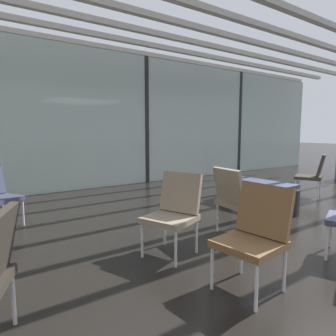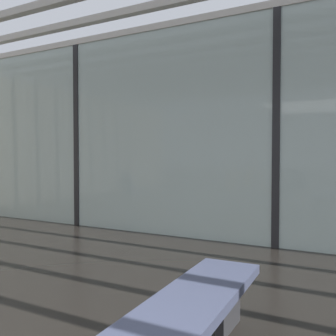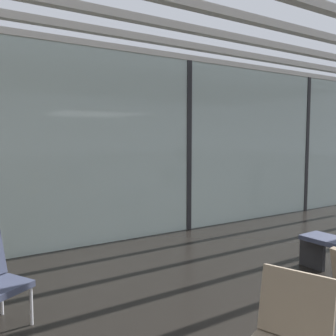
{
  "view_description": "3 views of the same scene",
  "coord_description": "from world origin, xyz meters",
  "views": [
    {
      "loc": [
        -3.93,
        -1.44,
        1.32
      ],
      "look_at": [
        -1.78,
        1.65,
        0.85
      ],
      "focal_mm": 31.53,
      "sensor_mm": 36.0,
      "label": 1
    },
    {
      "loc": [
        1.1,
        0.09,
        1.23
      ],
      "look_at": [
        -0.92,
        3.82,
        1.1
      ],
      "focal_mm": 39.84,
      "sensor_mm": 36.0,
      "label": 2
    },
    {
      "loc": [
        -3.91,
        -0.36,
        1.75
      ],
      "look_at": [
        1.3,
        8.0,
        0.93
      ],
      "focal_mm": 37.95,
      "sensor_mm": 36.0,
      "label": 3
    }
  ],
  "objects": [
    {
      "name": "glass_curtain_wall",
      "position": [
        0.0,
        5.2,
        1.6
      ],
      "size": [
        14.0,
        0.08,
        3.21
      ],
      "primitive_type": "cube",
      "color": "#A3B7B2",
      "rests_on": "ground"
    },
    {
      "name": "window_mullion_1",
      "position": [
        0.0,
        5.2,
        1.6
      ],
      "size": [
        0.1,
        0.12,
        3.21
      ],
      "primitive_type": "cube",
      "color": "black",
      "rests_on": "ground"
    },
    {
      "name": "window_mullion_2",
      "position": [
        3.5,
        5.2,
        1.6
      ],
      "size": [
        0.1,
        0.12,
        3.21
      ],
      "primitive_type": "cube",
      "color": "black",
      "rests_on": "ground"
    },
    {
      "name": "ceiling_slats",
      "position": [
        0.0,
        1.9,
        3.26
      ],
      "size": [
        13.72,
        6.72,
        0.1
      ],
      "color": "#B7B2A8",
      "rests_on": "glass_curtain_wall"
    },
    {
      "name": "parked_airplane",
      "position": [
        -0.21,
        9.77,
        2.03
      ],
      "size": [
        13.37,
        4.06,
        4.06
      ],
      "color": "silver",
      "rests_on": "ground"
    },
    {
      "name": "lounge_chair_2",
      "position": [
        -1.97,
        0.1,
        0.49
      ],
      "size": [
        0.58,
        0.54,
        0.87
      ],
      "rotation": [
        0.0,
        0.0,
        4.83
      ],
      "color": "brown",
      "rests_on": "ground"
    },
    {
      "name": "lounge_chair_4",
      "position": [
        -1.12,
        1.08,
        0.49
      ],
      "size": [
        0.57,
        0.53,
        0.87
      ],
      "rotation": [
        0.0,
        0.0,
        1.47
      ],
      "color": "#7F705B",
      "rests_on": "ground"
    },
    {
      "name": "lounge_chair_5",
      "position": [
        -2.1,
        1.07,
        0.49
      ],
      "size": [
        0.66,
        0.64,
        0.87
      ],
      "rotation": [
        0.0,
        0.0,
        5.08
      ],
      "color": "#7F705B",
      "rests_on": "ground"
    },
    {
      "name": "lounge_chair_6",
      "position": [
        1.81,
        1.7,
        0.49
      ],
      "size": [
        0.65,
        0.67,
        0.87
      ],
      "rotation": [
        0.0,
        0.0,
        3.56
      ],
      "color": "#28231E",
      "rests_on": "ground"
    },
    {
      "name": "waiting_bench",
      "position": [
        0.26,
        1.92,
        0.36
      ],
      "size": [
        0.46,
        1.7,
        0.47
      ],
      "rotation": [
        0.0,
        0.0,
        1.61
      ],
      "color": "#33384C",
      "rests_on": "ground"
    }
  ]
}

